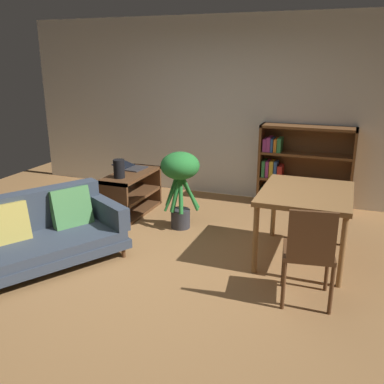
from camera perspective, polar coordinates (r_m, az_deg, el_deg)
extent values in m
plane|color=#9E7042|center=(4.52, -4.98, -9.98)|extent=(8.16, 8.16, 0.00)
cube|color=silver|center=(6.58, 5.08, 11.08)|extent=(6.80, 0.10, 2.70)
cylinder|color=#56351E|center=(4.74, -9.21, -8.03)|extent=(0.04, 0.04, 0.11)
cylinder|color=#56351E|center=(5.32, -13.05, -5.37)|extent=(0.04, 0.04, 0.11)
cube|color=#384251|center=(4.70, -20.37, -7.80)|extent=(1.63, 1.99, 0.10)
cube|color=#384251|center=(4.66, -20.50, -6.69)|extent=(1.57, 1.91, 0.10)
cube|color=#384251|center=(4.85, -22.08, -2.56)|extent=(1.04, 1.60, 0.42)
cube|color=#384251|center=(4.89, -11.40, -2.53)|extent=(0.75, 0.52, 0.25)
cube|color=tan|center=(4.68, -23.58, -3.90)|extent=(0.39, 0.46, 0.42)
cube|color=#4C894C|center=(4.88, -15.95, -2.02)|extent=(0.40, 0.48, 0.45)
cube|color=#56351E|center=(6.39, -6.05, 1.12)|extent=(0.45, 0.04, 0.58)
cube|color=#56351E|center=(5.56, -10.63, -1.59)|extent=(0.45, 0.04, 0.58)
cube|color=#56351E|center=(5.98, -8.17, -0.40)|extent=(0.45, 0.99, 0.04)
cube|color=#56351E|center=(5.89, -8.29, 2.35)|extent=(0.45, 1.03, 0.04)
cube|color=#56351E|center=(6.05, -8.07, -2.56)|extent=(0.45, 0.99, 0.04)
cube|color=#333338|center=(6.09, -7.54, 3.15)|extent=(0.24, 0.34, 0.02)
cube|color=black|center=(6.19, -9.20, 3.63)|extent=(0.22, 0.33, 0.06)
cylinder|color=black|center=(5.65, -9.80, 3.11)|extent=(0.15, 0.15, 0.25)
cylinder|color=slate|center=(5.63, -9.83, 3.59)|extent=(0.08, 0.08, 0.01)
cylinder|color=#333338|center=(5.44, -1.55, -3.57)|extent=(0.24, 0.24, 0.24)
cylinder|color=#287A33|center=(5.30, -0.42, 0.19)|extent=(0.25, 0.09, 0.53)
cylinder|color=#287A33|center=(5.36, -0.36, -0.01)|extent=(0.23, 0.19, 0.48)
cylinder|color=#287A33|center=(5.39, -1.47, 0.37)|extent=(0.07, 0.17, 0.51)
cylinder|color=#287A33|center=(5.39, -2.55, 0.84)|extent=(0.27, 0.13, 0.60)
cylinder|color=#287A33|center=(5.31, -2.65, -0.19)|extent=(0.19, 0.16, 0.47)
cylinder|color=#287A33|center=(5.28, -2.17, -0.23)|extent=(0.12, 0.18, 0.47)
cylinder|color=#287A33|center=(5.26, -1.52, -0.75)|extent=(0.13, 0.21, 0.41)
ellipsoid|color=#287A33|center=(5.23, -1.62, 3.57)|extent=(0.48, 0.48, 0.34)
cylinder|color=olive|center=(5.21, 10.94, -2.13)|extent=(0.06, 0.06, 0.71)
cylinder|color=olive|center=(4.29, 8.53, -6.37)|extent=(0.06, 0.06, 0.71)
cylinder|color=olive|center=(5.15, 19.98, -3.13)|extent=(0.06, 0.06, 0.71)
cylinder|color=olive|center=(4.22, 19.58, -7.68)|extent=(0.06, 0.06, 0.71)
cube|color=olive|center=(4.57, 15.16, -0.18)|extent=(0.92, 1.10, 0.05)
cylinder|color=#56351E|center=(4.14, 12.24, -9.54)|extent=(0.04, 0.04, 0.45)
cylinder|color=#56351E|center=(4.17, 17.72, -9.82)|extent=(0.04, 0.04, 0.45)
cylinder|color=#56351E|center=(3.80, 12.21, -12.21)|extent=(0.04, 0.04, 0.45)
cylinder|color=#56351E|center=(3.83, 18.24, -12.49)|extent=(0.04, 0.04, 0.45)
cube|color=#56351E|center=(3.87, 15.39, -7.79)|extent=(0.49, 0.49, 0.04)
cube|color=#56351E|center=(3.60, 15.84, -5.73)|extent=(0.39, 0.09, 0.43)
cube|color=brown|center=(6.37, 9.26, 3.78)|extent=(0.04, 0.33, 1.19)
cube|color=brown|center=(6.25, 20.79, 2.59)|extent=(0.04, 0.33, 1.19)
cube|color=brown|center=(6.17, 15.40, 8.38)|extent=(1.31, 0.33, 0.04)
cube|color=brown|center=(6.44, 14.58, -1.75)|extent=(1.31, 0.33, 0.04)
cube|color=brown|center=(6.42, 15.12, 3.50)|extent=(1.28, 0.04, 1.19)
cube|color=brown|center=(6.32, 14.84, 1.54)|extent=(1.28, 0.31, 0.04)
cube|color=brown|center=(6.23, 15.11, 4.89)|extent=(1.28, 0.31, 0.04)
cube|color=#337F47|center=(6.46, 9.50, -0.18)|extent=(0.03, 0.24, 0.21)
cube|color=black|center=(6.45, 9.91, -0.39)|extent=(0.06, 0.22, 0.18)
cube|color=orange|center=(6.44, 10.51, -0.21)|extent=(0.05, 0.27, 0.23)
cube|color=#993884|center=(6.44, 10.96, -0.57)|extent=(0.04, 0.26, 0.16)
cube|color=silver|center=(6.43, 11.40, -0.59)|extent=(0.03, 0.24, 0.17)
cube|color=#337F47|center=(6.35, 9.74, 3.22)|extent=(0.05, 0.24, 0.24)
cube|color=#993884|center=(6.34, 10.21, 3.16)|extent=(0.04, 0.23, 0.24)
cube|color=gold|center=(6.32, 10.73, 3.11)|extent=(0.06, 0.21, 0.24)
cube|color=#2D5199|center=(6.31, 11.25, 3.05)|extent=(0.04, 0.20, 0.24)
cube|color=red|center=(6.31, 11.83, 2.75)|extent=(0.07, 0.23, 0.18)
cube|color=#993884|center=(6.27, 9.92, 6.34)|extent=(0.05, 0.24, 0.18)
cube|color=#993884|center=(6.26, 10.42, 6.39)|extent=(0.05, 0.25, 0.21)
cube|color=#2D5199|center=(6.25, 10.85, 6.30)|extent=(0.03, 0.24, 0.19)
cube|color=orange|center=(6.24, 11.25, 6.22)|extent=(0.04, 0.21, 0.19)
cube|color=#337F47|center=(6.23, 11.78, 6.25)|extent=(0.06, 0.24, 0.20)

